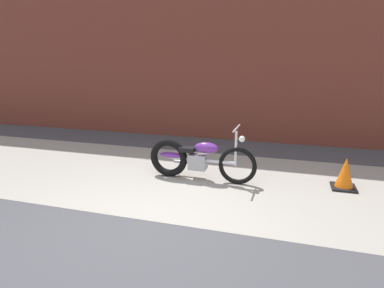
# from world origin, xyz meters

# --- Properties ---
(ground_plane) EXTENTS (80.00, 80.00, 0.00)m
(ground_plane) POSITION_xyz_m (0.00, 0.00, 0.00)
(ground_plane) COLOR #47474C
(sidewalk_slab) EXTENTS (36.00, 3.50, 0.01)m
(sidewalk_slab) POSITION_xyz_m (0.00, 1.75, 0.00)
(sidewalk_slab) COLOR #9E998E
(sidewalk_slab) RESTS_ON ground
(brick_building_wall) EXTENTS (36.00, 0.50, 6.37)m
(brick_building_wall) POSITION_xyz_m (0.00, 5.20, 3.18)
(brick_building_wall) COLOR brown
(brick_building_wall) RESTS_ON ground
(motorcycle_purple) EXTENTS (2.01, 0.58, 1.03)m
(motorcycle_purple) POSITION_xyz_m (0.09, 1.74, 0.40)
(motorcycle_purple) COLOR black
(motorcycle_purple) RESTS_ON ground
(traffic_cone) EXTENTS (0.40, 0.40, 0.55)m
(traffic_cone) POSITION_xyz_m (2.69, 2.03, 0.25)
(traffic_cone) COLOR orange
(traffic_cone) RESTS_ON ground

